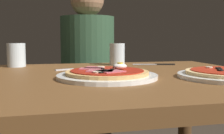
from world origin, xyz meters
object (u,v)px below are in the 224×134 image
fork (71,69)px  diner_person (88,86)px  water_glass_near (16,56)px  knife (157,64)px  pizza_foreground (107,74)px  dining_table (120,108)px  water_glass_far (117,56)px

fork → diner_person: diner_person is taller
water_glass_near → knife: (0.62, -0.06, -0.04)m
pizza_foreground → knife: size_ratio=1.60×
diner_person → fork: bearing=75.6°
pizza_foreground → diner_person: bearing=86.4°
pizza_foreground → water_glass_near: (-0.31, 0.42, 0.03)m
knife → diner_person: (-0.26, 0.45, -0.17)m
fork → knife: knife is taller
pizza_foreground → water_glass_near: water_glass_near is taller
water_glass_near → dining_table: bearing=-42.5°
water_glass_near → diner_person: (0.36, 0.39, -0.21)m
dining_table → fork: fork is taller
pizza_foreground → water_glass_far: 0.42m
water_glass_near → knife: bearing=-5.9°
fork → water_glass_far: bearing=32.8°
water_glass_far → diner_person: 0.47m
dining_table → fork: (-0.15, 0.18, 0.12)m
pizza_foreground → diner_person: diner_person is taller
water_glass_near → diner_person: size_ratio=0.09×
dining_table → water_glass_far: (0.07, 0.32, 0.16)m
dining_table → knife: (0.25, 0.28, 0.12)m
fork → water_glass_near: bearing=143.0°
water_glass_far → water_glass_near: bearing=177.0°
knife → water_glass_near: bearing=174.1°
diner_person → knife: bearing=119.9°
knife → diner_person: size_ratio=0.16×
water_glass_near → pizza_foreground: bearing=-52.9°
water_glass_far → knife: bearing=-13.1°
dining_table → diner_person: bearing=90.7°
pizza_foreground → fork: bearing=110.4°
water_glass_far → knife: 0.19m
pizza_foreground → fork: (-0.09, 0.25, -0.01)m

